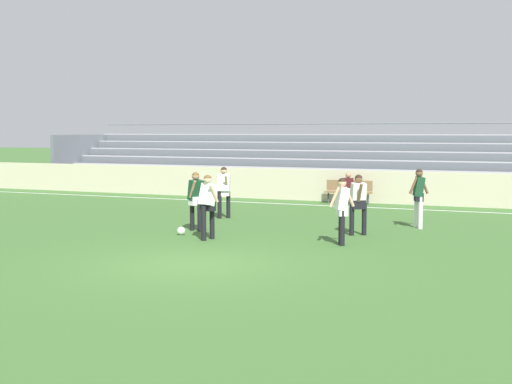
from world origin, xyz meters
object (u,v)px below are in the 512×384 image
(player_dark_wide_right, at_px, (196,196))
(player_white_on_ball, at_px, (358,199))
(bench_near_wall_gap, at_px, (349,190))
(player_white_wide_left, at_px, (224,188))
(player_white_challenging, at_px, (342,205))
(bleacher_stand, at_px, (321,162))
(player_white_pressing_high, at_px, (208,201))
(spectator_seated, at_px, (348,186))
(player_dark_overlapping, at_px, (419,193))
(soccer_ball, at_px, (181,231))

(player_dark_wide_right, xyz_separation_m, player_white_on_ball, (4.41, 0.93, -0.01))
(bench_near_wall_gap, xyz_separation_m, player_white_wide_left, (-2.59, -5.80, 0.44))
(bench_near_wall_gap, bearing_deg, player_white_challenging, -76.36)
(bleacher_stand, height_order, player_white_challenging, bleacher_stand)
(player_dark_wide_right, bearing_deg, bleacher_stand, 91.13)
(player_white_wide_left, bearing_deg, player_white_pressing_high, -70.41)
(bench_near_wall_gap, relative_size, player_white_pressing_high, 1.07)
(player_white_pressing_high, relative_size, player_dark_wide_right, 1.01)
(player_white_challenging, bearing_deg, spectator_seated, 103.81)
(player_dark_overlapping, height_order, soccer_ball, player_dark_overlapping)
(player_white_pressing_high, bearing_deg, player_dark_overlapping, 42.10)
(bleacher_stand, bearing_deg, player_white_challenging, -71.10)
(player_white_challenging, distance_m, soccer_ball, 4.52)
(player_white_wide_left, height_order, player_dark_overlapping, player_dark_overlapping)
(player_white_pressing_high, bearing_deg, player_white_challenging, 8.66)
(player_dark_overlapping, bearing_deg, player_white_wide_left, -179.19)
(spectator_seated, height_order, player_white_pressing_high, player_white_pressing_high)
(bench_near_wall_gap, bearing_deg, player_dark_overlapping, -58.10)
(player_dark_wide_right, distance_m, player_white_on_ball, 4.50)
(spectator_seated, distance_m, player_dark_wide_right, 8.79)
(player_white_pressing_high, distance_m, soccer_ball, 1.44)
(bleacher_stand, xyz_separation_m, spectator_seated, (2.39, -4.35, -0.69))
(player_white_challenging, bearing_deg, player_dark_wide_right, 170.00)
(player_white_challenging, bearing_deg, bench_near_wall_gap, 103.64)
(spectator_seated, relative_size, player_white_challenging, 0.73)
(bleacher_stand, bearing_deg, soccer_ball, -89.03)
(bench_near_wall_gap, xyz_separation_m, player_white_on_ball, (2.27, -7.71, 0.42))
(player_white_pressing_high, height_order, player_white_wide_left, player_white_pressing_high)
(spectator_seated, relative_size, player_white_on_ball, 0.74)
(player_white_pressing_high, bearing_deg, bench_near_wall_gap, 83.59)
(spectator_seated, xyz_separation_m, player_dark_overlapping, (3.55, -5.59, 0.32))
(soccer_ball, bearing_deg, player_dark_overlapping, 33.33)
(bleacher_stand, relative_size, player_dark_wide_right, 15.91)
(player_white_on_ball, distance_m, player_dark_overlapping, 2.37)
(bleacher_stand, bearing_deg, player_white_wide_left, -91.15)
(spectator_seated, xyz_separation_m, player_white_on_ball, (2.27, -7.59, 0.27))
(player_white_wide_left, bearing_deg, bench_near_wall_gap, 65.95)
(bench_near_wall_gap, bearing_deg, player_white_pressing_high, -96.41)
(player_white_pressing_high, relative_size, player_white_challenging, 1.01)
(player_white_pressing_high, xyz_separation_m, player_white_challenging, (3.40, 0.52, -0.02))
(bleacher_stand, height_order, player_dark_wide_right, bleacher_stand)
(player_white_pressing_high, distance_m, player_dark_overlapping, 6.30)
(player_dark_wide_right, xyz_separation_m, player_white_challenging, (4.42, -0.78, 0.00))
(spectator_seated, relative_size, soccer_ball, 5.50)
(player_white_pressing_high, height_order, player_white_challenging, player_white_pressing_high)
(spectator_seated, bearing_deg, bench_near_wall_gap, 90.00)
(player_dark_wide_right, height_order, player_dark_overlapping, player_dark_overlapping)
(bench_near_wall_gap, relative_size, player_white_challenging, 1.09)
(spectator_seated, relative_size, player_dark_wide_right, 0.73)
(player_dark_overlapping, xyz_separation_m, soccer_ball, (-5.71, -3.76, -0.91))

